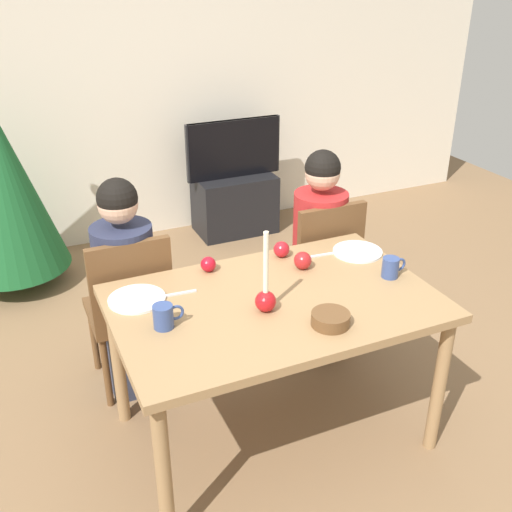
% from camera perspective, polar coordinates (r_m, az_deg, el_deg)
% --- Properties ---
extents(ground_plane, '(7.68, 7.68, 0.00)m').
position_cam_1_polar(ground_plane, '(3.07, 1.58, -16.25)').
color(ground_plane, brown).
extents(back_wall, '(6.40, 0.10, 2.60)m').
position_cam_1_polar(back_wall, '(4.79, -12.31, 16.59)').
color(back_wall, beige).
rests_on(back_wall, ground).
extents(dining_table, '(1.40, 0.90, 0.75)m').
position_cam_1_polar(dining_table, '(2.66, 1.76, -5.68)').
color(dining_table, '#99754C').
rests_on(dining_table, ground).
extents(chair_left, '(0.40, 0.40, 0.90)m').
position_cam_1_polar(chair_left, '(3.10, -11.85, -4.57)').
color(chair_left, brown).
rests_on(chair_left, ground).
extents(chair_right, '(0.40, 0.40, 0.90)m').
position_cam_1_polar(chair_right, '(3.45, 6.15, -0.76)').
color(chair_right, brown).
rests_on(chair_right, ground).
extents(person_left_child, '(0.30, 0.30, 1.17)m').
position_cam_1_polar(person_left_child, '(3.10, -12.08, -3.37)').
color(person_left_child, '#33384C').
rests_on(person_left_child, ground).
extents(person_right_child, '(0.30, 0.30, 1.17)m').
position_cam_1_polar(person_right_child, '(3.45, 5.93, 0.32)').
color(person_right_child, '#33384C').
rests_on(person_right_child, ground).
extents(tv_stand, '(0.64, 0.40, 0.48)m').
position_cam_1_polar(tv_stand, '(5.01, -2.03, 4.97)').
color(tv_stand, black).
rests_on(tv_stand, ground).
extents(tv, '(0.79, 0.05, 0.46)m').
position_cam_1_polar(tv, '(4.86, -2.12, 10.13)').
color(tv, black).
rests_on(tv, tv_stand).
extents(christmas_tree, '(0.75, 0.75, 1.42)m').
position_cam_1_polar(christmas_tree, '(4.31, -23.08, 6.27)').
color(christmas_tree, brown).
rests_on(christmas_tree, ground).
extents(candle_centerpiece, '(0.09, 0.09, 0.36)m').
position_cam_1_polar(candle_centerpiece, '(2.50, 0.91, -3.77)').
color(candle_centerpiece, red).
rests_on(candle_centerpiece, dining_table).
extents(plate_left, '(0.25, 0.25, 0.01)m').
position_cam_1_polar(plate_left, '(2.66, -11.23, -4.02)').
color(plate_left, white).
rests_on(plate_left, dining_table).
extents(plate_right, '(0.25, 0.25, 0.01)m').
position_cam_1_polar(plate_right, '(3.06, 9.60, 0.42)').
color(plate_right, silver).
rests_on(plate_right, dining_table).
extents(mug_left, '(0.13, 0.08, 0.10)m').
position_cam_1_polar(mug_left, '(2.44, -8.69, -5.67)').
color(mug_left, '#33477F').
rests_on(mug_left, dining_table).
extents(mug_right, '(0.12, 0.08, 0.10)m').
position_cam_1_polar(mug_right, '(2.85, 12.68, -1.05)').
color(mug_right, '#33477F').
rests_on(mug_right, dining_table).
extents(fork_left, '(0.18, 0.03, 0.01)m').
position_cam_1_polar(fork_left, '(2.67, -7.54, -3.59)').
color(fork_left, silver).
rests_on(fork_left, dining_table).
extents(fork_right, '(0.18, 0.03, 0.01)m').
position_cam_1_polar(fork_right, '(3.01, 6.36, 0.11)').
color(fork_right, silver).
rests_on(fork_right, dining_table).
extents(bowl_walnuts, '(0.16, 0.16, 0.05)m').
position_cam_1_polar(bowl_walnuts, '(2.45, 7.08, -5.95)').
color(bowl_walnuts, brown).
rests_on(bowl_walnuts, dining_table).
extents(apple_near_candle, '(0.08, 0.08, 0.08)m').
position_cam_1_polar(apple_near_candle, '(2.97, 2.43, 0.64)').
color(apple_near_candle, red).
rests_on(apple_near_candle, dining_table).
extents(apple_by_left_plate, '(0.07, 0.07, 0.07)m').
position_cam_1_polar(apple_by_left_plate, '(2.84, -4.55, -0.78)').
color(apple_by_left_plate, red).
rests_on(apple_by_left_plate, dining_table).
extents(apple_by_right_mug, '(0.09, 0.09, 0.09)m').
position_cam_1_polar(apple_by_right_mug, '(2.86, 4.45, -0.43)').
color(apple_by_right_mug, '#AC1D1F').
rests_on(apple_by_right_mug, dining_table).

